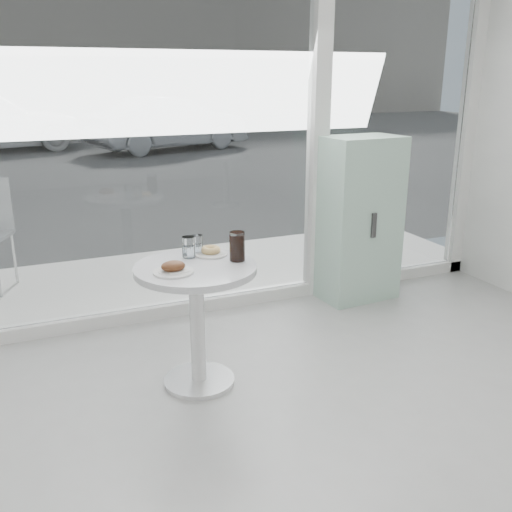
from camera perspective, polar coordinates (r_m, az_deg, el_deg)
name	(u,v)px	position (r m, az deg, el deg)	size (l,w,h in m)	color
storefront	(222,92)	(4.39, -3.46, 16.06)	(5.00, 0.14, 3.00)	white
main_table	(197,300)	(3.42, -5.97, -4.45)	(0.72, 0.72, 0.77)	silver
patio_deck	(189,275)	(5.44, -6.71, -1.86)	(5.60, 1.60, 0.05)	silver
street	(65,143)	(17.29, -18.53, 10.68)	(40.00, 24.00, 0.00)	#333333
far_building	(34,18)	(26.26, -21.36, 21.27)	(40.00, 2.00, 8.00)	gray
mint_cabinet	(359,219)	(4.84, 10.24, 3.63)	(0.66, 0.46, 1.37)	#9AC5AD
car_silver	(169,124)	(14.86, -8.69, 12.93)	(1.39, 4.00, 1.32)	#96999D
plate_fritter	(174,268)	(3.23, -8.22, -1.21)	(0.23, 0.23, 0.07)	silver
plate_donut	(211,252)	(3.53, -4.54, 0.43)	(0.21, 0.21, 0.05)	silver
water_tumbler_a	(189,248)	(3.48, -6.76, 0.78)	(0.08, 0.08, 0.13)	white
water_tumbler_b	(197,246)	(3.55, -5.92, 1.04)	(0.07, 0.07, 0.12)	white
cola_glass	(237,247)	(3.39, -1.89, 0.92)	(0.09, 0.09, 0.18)	white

